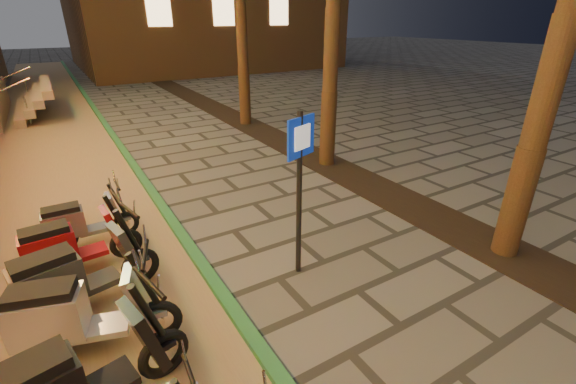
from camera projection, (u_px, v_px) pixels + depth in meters
parking_strip at (59, 173)px, 9.77m from camera, size 3.40×60.00×0.01m
green_curb at (129, 159)px, 10.56m from camera, size 0.18×60.00×0.10m
planting_strip at (378, 189)px, 8.81m from camera, size 1.20×40.00×0.02m
pedestrian_sign at (300, 174)px, 5.33m from camera, size 0.53×0.21×2.50m
scooter_9 at (76, 315)px, 4.32m from camera, size 1.79×0.94×1.27m
scooter_10 at (73, 276)px, 4.96m from camera, size 1.82×0.84×1.28m
scooter_11 at (69, 246)px, 5.72m from camera, size 1.65×0.58×1.16m
scooter_12 at (80, 222)px, 6.48m from camera, size 1.46×0.51×1.04m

